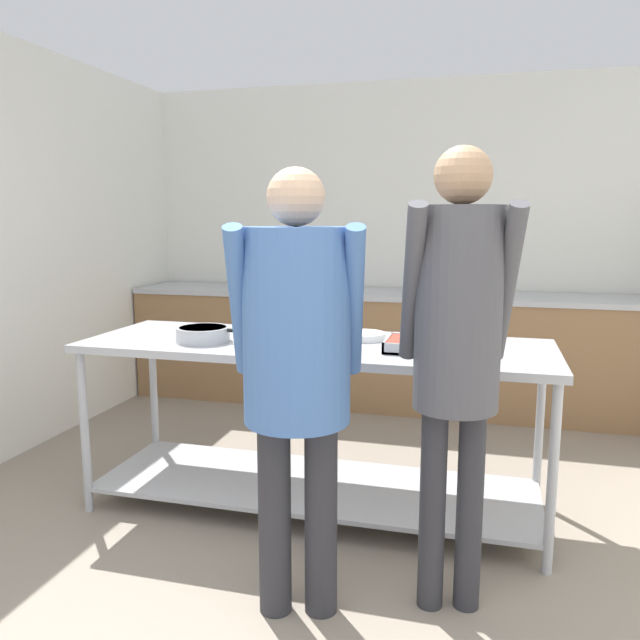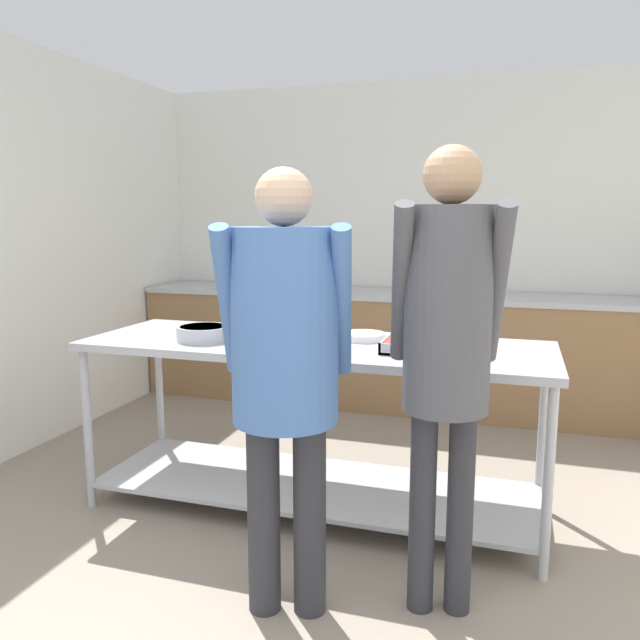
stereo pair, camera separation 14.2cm
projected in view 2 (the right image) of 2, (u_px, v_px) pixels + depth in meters
wall_rear at (413, 242)px, 5.28m from camera, size 4.53×0.06×2.65m
wall_left at (13, 250)px, 3.98m from camera, size 0.06×4.28×2.65m
back_counter at (404, 350)px, 5.07m from camera, size 4.37×0.65×0.94m
serving_counter at (314, 397)px, 3.25m from camera, size 2.39×0.80×0.90m
sauce_pan at (204, 333)px, 3.24m from camera, size 0.42×0.28×0.08m
serving_tray_roast at (290, 336)px, 3.22m from camera, size 0.39×0.33×0.05m
plate_stack at (363, 336)px, 3.27m from camera, size 0.24×0.24×0.04m
serving_tray_vegetables at (425, 346)px, 2.97m from camera, size 0.39×0.28×0.05m
guest_serving_left at (285, 350)px, 2.30m from camera, size 0.55×0.43×1.71m
guest_serving_right at (447, 331)px, 2.29m from camera, size 0.47×0.41×1.79m
water_bottle at (254, 274)px, 5.40m from camera, size 0.06×0.06×0.24m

